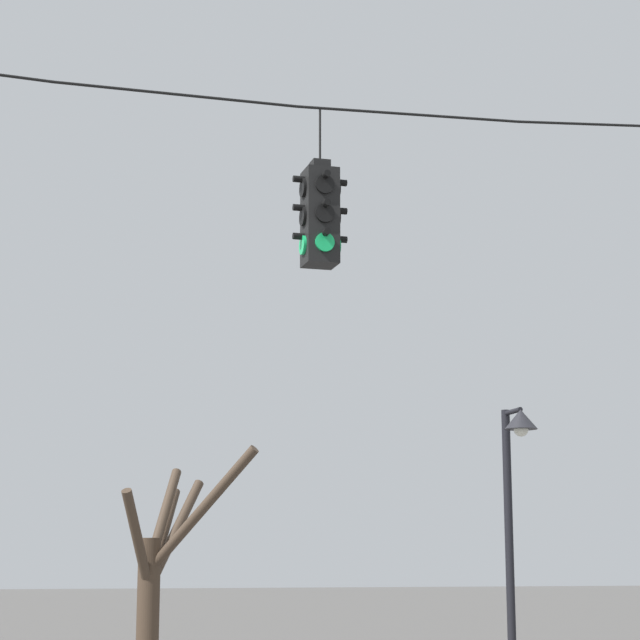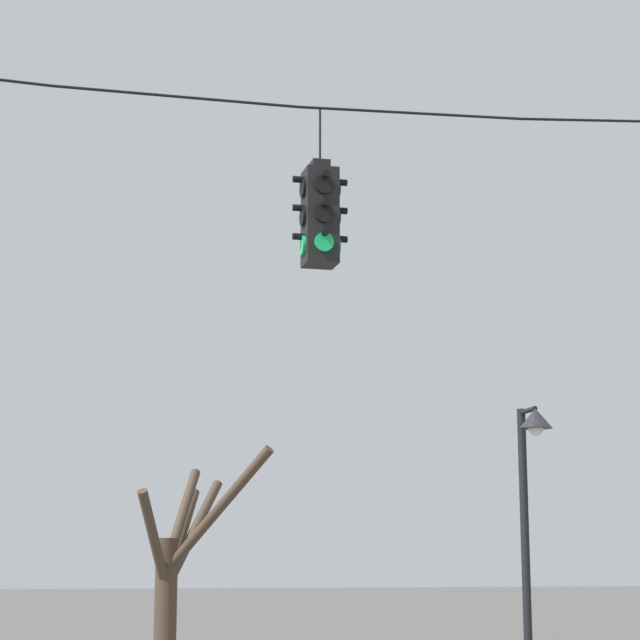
# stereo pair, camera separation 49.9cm
# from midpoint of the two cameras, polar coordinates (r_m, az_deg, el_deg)

# --- Properties ---
(span_wire) EXTENTS (17.74, 0.03, 0.53)m
(span_wire) POSITION_cam_midpoint_polar(r_m,az_deg,el_deg) (13.18, -7.56, 10.87)
(span_wire) COLOR black
(traffic_light_near_left_pole) EXTENTS (0.58, 0.58, 1.71)m
(traffic_light_near_left_pole) POSITION_cam_midpoint_polar(r_m,az_deg,el_deg) (13.02, -1.10, 4.79)
(traffic_light_near_left_pole) COLOR black
(street_lamp) EXTENTS (0.46, 0.80, 4.40)m
(street_lamp) POSITION_cam_midpoint_polar(r_m,az_deg,el_deg) (17.72, 8.13, -7.68)
(street_lamp) COLOR black
(street_lamp) RESTS_ON ground_plane
(bare_tree) EXTENTS (1.96, 2.70, 3.90)m
(bare_tree) POSITION_cam_midpoint_polar(r_m,az_deg,el_deg) (18.86, -8.19, -11.81)
(bare_tree) COLOR #423326
(bare_tree) RESTS_ON ground_plane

